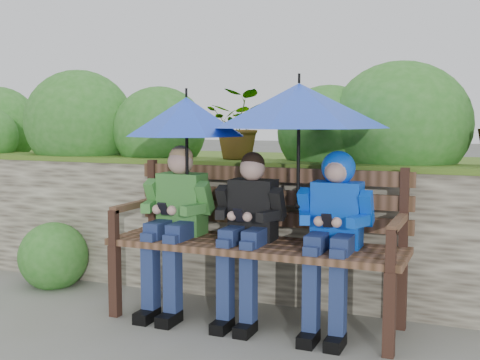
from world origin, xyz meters
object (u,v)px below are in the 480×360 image
at_px(park_bench, 259,232).
at_px(boy_left, 175,217).
at_px(boy_middle, 248,225).
at_px(umbrella_right, 299,106).
at_px(boy_right, 334,223).
at_px(umbrella_left, 187,117).

relative_size(park_bench, boy_left, 1.70).
height_order(boy_middle, umbrella_right, umbrella_right).
relative_size(boy_left, umbrella_right, 1.03).
height_order(boy_right, umbrella_right, umbrella_right).
bearing_deg(park_bench, boy_left, -170.91).
xyz_separation_m(boy_right, umbrella_right, (-0.24, 0.01, 0.73)).
bearing_deg(umbrella_left, boy_left, -157.81).
distance_m(park_bench, umbrella_left, 0.92).
relative_size(boy_right, umbrella_right, 1.01).
height_order(boy_middle, boy_right, boy_right).
distance_m(park_bench, boy_right, 0.55).
xyz_separation_m(umbrella_left, umbrella_right, (0.79, -0.00, 0.07)).
bearing_deg(umbrella_left, umbrella_right, -0.36).
bearing_deg(boy_middle, boy_left, -179.63).
bearing_deg(park_bench, umbrella_right, -12.79).
xyz_separation_m(park_bench, boy_right, (0.53, -0.08, 0.11)).
bearing_deg(umbrella_right, boy_right, -3.01).
relative_size(umbrella_left, umbrella_right, 0.74).
bearing_deg(boy_right, umbrella_left, 179.03).
relative_size(boy_middle, boy_right, 0.98).
bearing_deg(boy_left, umbrella_right, 1.75).
xyz_separation_m(boy_right, umbrella_left, (-1.03, 0.02, 0.66)).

